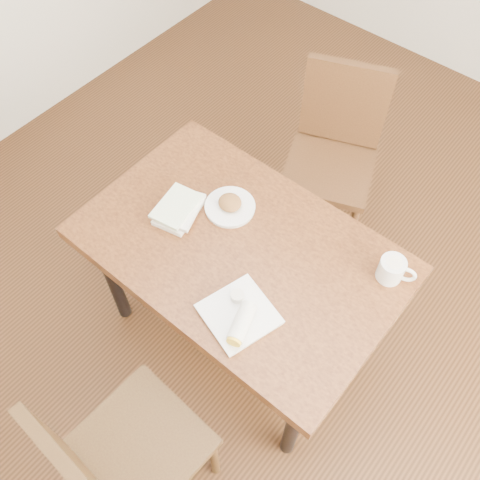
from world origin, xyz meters
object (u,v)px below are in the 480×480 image
Objects in this scene: chair_far at (335,146)px; book_stack at (179,209)px; chair_near at (118,459)px; table at (240,259)px; plate_scone at (230,205)px; coffee_mug at (392,269)px; plate_burrito at (240,317)px.

book_stack is (-0.18, -0.88, 0.23)m from chair_far.
chair_near is at bearing -61.24° from book_stack.
table is 6.02× the size of plate_scone.
chair_far is (-0.25, 1.67, 0.00)m from chair_near.
coffee_mug is (0.36, 1.07, 0.25)m from chair_near.
chair_far is 0.89m from coffee_mug.
chair_near is 4.70× the size of plate_scone.
table is at bearing -38.20° from plate_scone.
chair_near is 6.88× the size of coffee_mug.
plate_scone is (-0.04, -0.73, 0.22)m from chair_far.
plate_burrito is 1.24× the size of book_stack.
chair_far is 6.88× the size of coffee_mug.
coffee_mug is (0.65, 0.13, 0.03)m from plate_scone.
chair_near is (0.14, -0.82, -0.12)m from table.
table is at bearing 5.68° from book_stack.
chair_far is at bearing 97.21° from table.
plate_burrito is 0.52m from book_stack.
coffee_mug is at bearing 26.68° from table.
table is at bearing -82.79° from chair_far.
chair_far is (-0.11, 0.85, -0.12)m from table.
chair_near is 0.63m from plate_burrito.
chair_far is 3.33× the size of plate_burrito.
book_stack is at bearing -101.62° from chair_far.
plate_burrito is (-0.31, -0.49, -0.03)m from coffee_mug.
book_stack is at bearing 156.99° from plate_burrito.
plate_burrito is at bearing -50.47° from table.
coffee_mug reaches higher than book_stack.
coffee_mug is 0.84m from book_stack.
book_stack is (-0.43, 0.79, 0.23)m from chair_near.
plate_scone reaches higher than table.
table is 1.28× the size of chair_far.
table is 4.26× the size of plate_burrito.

